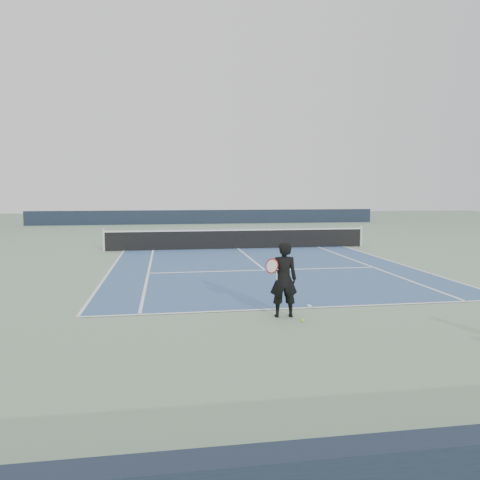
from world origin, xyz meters
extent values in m
plane|color=gray|center=(0.00, 0.00, 0.00)|extent=(80.00, 80.00, 0.00)
cube|color=#375583|center=(0.00, 0.00, 0.01)|extent=(10.97, 23.77, 0.01)
cylinder|color=silver|center=(-6.40, 0.00, 0.54)|extent=(0.10, 0.10, 1.07)
cylinder|color=silver|center=(6.40, 0.00, 0.54)|extent=(0.10, 0.10, 1.07)
cube|color=black|center=(0.00, 0.00, 0.46)|extent=(12.80, 0.03, 0.90)
cube|color=white|center=(0.00, 0.00, 0.93)|extent=(12.80, 0.04, 0.06)
cube|color=black|center=(0.00, 17.88, 0.60)|extent=(30.00, 0.25, 1.20)
imported|color=black|center=(-0.89, -12.52, 0.86)|extent=(0.69, 0.51, 1.72)
torus|color=#9E100D|center=(-1.17, -12.57, 1.18)|extent=(0.34, 0.18, 0.36)
cylinder|color=white|center=(-1.17, -12.57, 1.18)|extent=(0.29, 0.14, 0.32)
cylinder|color=white|center=(-1.05, -12.54, 0.92)|extent=(0.08, 0.13, 0.27)
sphere|color=#CBE62F|center=(-0.57, -13.00, 0.03)|extent=(0.07, 0.07, 0.07)
camera|label=1|loc=(-3.47, -22.60, 2.84)|focal=35.00mm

